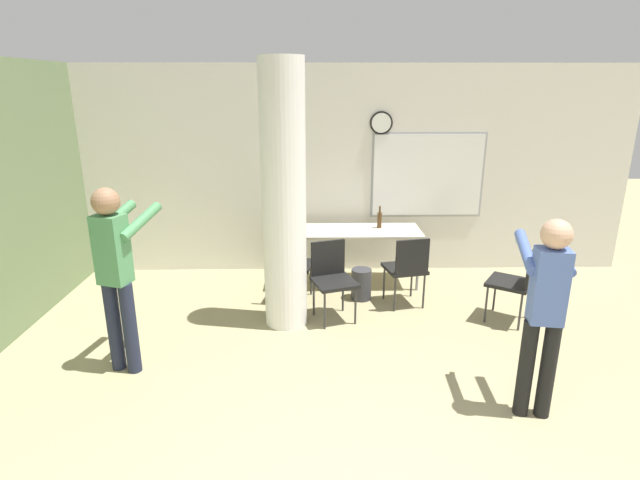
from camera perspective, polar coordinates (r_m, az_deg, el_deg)
wall_back at (r=6.88m, az=2.21°, el=7.87°), size 8.00×0.15×2.80m
support_pillar at (r=5.18m, az=-4.15°, el=4.67°), size 0.46×0.46×2.80m
folding_table at (r=6.47m, az=3.54°, el=0.75°), size 1.80×0.65×0.74m
bottle_on_table at (r=6.56m, az=6.81°, el=2.34°), size 0.06×0.06×0.29m
waste_bin at (r=6.16m, az=4.74°, el=-5.04°), size 0.25×0.25×0.38m
chair_table_left at (r=5.95m, az=-3.20°, el=-2.56°), size 0.51×0.51×0.87m
chair_table_front at (r=5.55m, az=1.39°, el=-4.02°), size 0.56×0.56×0.87m
chair_mid_room at (r=5.85m, az=21.58°, el=-4.16°), size 0.61×0.61×0.87m
chair_table_right at (r=5.91m, az=9.93°, el=-2.93°), size 0.52×0.52×0.87m
person_watching_back at (r=4.72m, az=-22.25°, el=-2.81°), size 0.52×0.68×1.72m
person_playing_side at (r=4.15m, az=24.33°, el=-6.67°), size 0.43×0.66×1.62m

